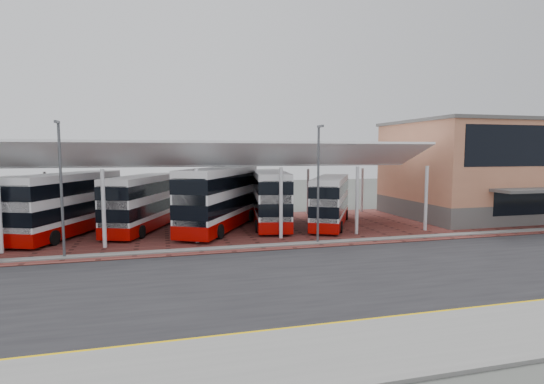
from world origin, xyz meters
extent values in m
plane|color=#444742|center=(0.00, 0.00, 0.00)|extent=(140.00, 140.00, 0.00)
cube|color=black|center=(0.00, -1.00, 0.01)|extent=(120.00, 14.00, 0.02)
cube|color=brown|center=(2.00, 13.00, 0.03)|extent=(72.00, 16.00, 0.06)
cube|color=slate|center=(0.00, -9.00, 0.07)|extent=(120.00, 4.00, 0.14)
cube|color=slate|center=(0.00, 6.20, 0.07)|extent=(120.00, 0.80, 0.14)
cube|color=#EDBA00|center=(0.00, -7.00, 0.03)|extent=(120.00, 0.12, 0.01)
cube|color=#EDBA00|center=(0.00, -6.70, 0.03)|extent=(120.00, 0.12, 0.01)
cylinder|color=silver|center=(-18.00, 19.50, 2.30)|extent=(0.26, 0.26, 4.60)
cylinder|color=silver|center=(-12.00, 8.50, 2.60)|extent=(0.26, 0.26, 5.20)
cylinder|color=silver|center=(-12.00, 19.50, 2.30)|extent=(0.26, 0.26, 4.60)
cylinder|color=silver|center=(-6.00, 8.50, 2.60)|extent=(0.26, 0.26, 5.20)
cylinder|color=silver|center=(-6.00, 19.50, 2.30)|extent=(0.26, 0.26, 4.60)
cylinder|color=silver|center=(0.00, 8.50, 2.60)|extent=(0.26, 0.26, 5.20)
cylinder|color=silver|center=(0.00, 19.50, 2.30)|extent=(0.26, 0.26, 4.60)
cylinder|color=silver|center=(6.00, 8.50, 2.60)|extent=(0.26, 0.26, 5.20)
cylinder|color=silver|center=(6.00, 19.50, 2.30)|extent=(0.26, 0.26, 4.60)
cylinder|color=silver|center=(12.00, 8.50, 2.60)|extent=(0.26, 0.26, 5.20)
cylinder|color=silver|center=(12.00, 19.50, 2.30)|extent=(0.26, 0.26, 4.60)
cube|color=white|center=(-6.00, 10.70, 6.10)|extent=(37.00, 4.95, 1.95)
cube|color=white|center=(-6.00, 16.30, 5.90)|extent=(37.00, 7.12, 1.43)
cube|color=#5A5755|center=(23.00, 14.00, 0.90)|extent=(18.00, 12.00, 1.80)
cube|color=tan|center=(23.00, 14.00, 5.40)|extent=(18.00, 12.00, 7.20)
cube|color=black|center=(23.00, 8.10, 2.10)|extent=(10.00, 0.25, 2.20)
cube|color=#5A5755|center=(23.00, 14.00, 9.10)|extent=(18.40, 12.40, 0.30)
cylinder|color=#4F5157|center=(-14.00, 6.30, 4.00)|extent=(0.16, 0.16, 8.00)
cube|color=#4F5157|center=(-14.00, 6.00, 8.00)|extent=(0.15, 0.90, 0.15)
cylinder|color=#4F5157|center=(2.00, 6.30, 4.00)|extent=(0.16, 0.16, 8.00)
cube|color=#4F5157|center=(2.00, 6.00, 8.00)|extent=(0.15, 0.90, 0.15)
cylinder|color=black|center=(-18.39, 16.38, 0.53)|extent=(0.36, 0.97, 0.95)
cube|color=white|center=(-15.14, 13.86, 2.51)|extent=(6.72, 11.33, 4.39)
cube|color=#9C0401|center=(-15.14, 13.86, 0.72)|extent=(6.77, 11.39, 0.92)
cube|color=black|center=(-15.14, 13.86, 2.05)|extent=(6.77, 11.39, 0.97)
cube|color=black|center=(-15.14, 13.86, 3.68)|extent=(6.77, 11.39, 0.97)
cube|color=black|center=(-17.30, 8.74, 2.41)|extent=(2.15, 0.99, 3.67)
cylinder|color=black|center=(-17.71, 11.05, 0.57)|extent=(0.66, 1.05, 1.02)
cylinder|color=black|center=(-15.36, 10.05, 0.57)|extent=(0.66, 1.05, 1.02)
cylinder|color=black|center=(-14.91, 17.66, 0.57)|extent=(0.66, 1.05, 1.02)
cylinder|color=black|center=(-12.56, 16.67, 0.57)|extent=(0.66, 1.05, 1.02)
cube|color=white|center=(-9.68, 14.56, 2.36)|extent=(6.08, 10.70, 4.13)
cube|color=#9C0401|center=(-9.68, 14.56, 0.68)|extent=(6.13, 10.75, 0.86)
cube|color=black|center=(-9.68, 14.56, 1.93)|extent=(6.13, 10.75, 0.91)
cube|color=black|center=(-9.68, 14.56, 3.47)|extent=(6.13, 10.75, 0.91)
cube|color=black|center=(-11.59, 9.69, 2.27)|extent=(2.05, 0.88, 3.45)
cylinder|color=black|center=(-12.03, 11.85, 0.54)|extent=(0.60, 0.99, 0.96)
cylinder|color=black|center=(-9.80, 10.97, 0.54)|extent=(0.60, 0.99, 0.96)
cylinder|color=black|center=(-9.57, 18.14, 0.54)|extent=(0.60, 0.99, 0.96)
cylinder|color=black|center=(-7.34, 17.26, 0.54)|extent=(0.60, 0.99, 0.96)
cube|color=white|center=(-3.72, 13.27, 2.68)|extent=(8.13, 11.84, 4.69)
cube|color=#9C0401|center=(-3.72, 13.27, 0.77)|extent=(8.19, 11.90, 0.98)
cube|color=black|center=(-3.72, 13.27, 2.19)|extent=(8.19, 11.90, 1.04)
cube|color=black|center=(-3.72, 13.27, 3.93)|extent=(8.19, 11.90, 1.04)
cube|color=black|center=(-6.56, 8.05, 2.57)|extent=(2.21, 1.27, 3.93)
cylinder|color=black|center=(-6.75, 10.55, 0.61)|extent=(0.79, 1.10, 1.09)
cylinder|color=black|center=(-4.35, 9.24, 0.61)|extent=(0.79, 1.10, 1.09)
cylinder|color=black|center=(-3.08, 17.29, 0.61)|extent=(0.79, 1.10, 1.09)
cylinder|color=black|center=(-0.68, 15.99, 0.61)|extent=(0.79, 1.10, 1.09)
cube|color=white|center=(0.65, 14.29, 2.49)|extent=(4.37, 11.40, 4.35)
cube|color=#9C0401|center=(0.65, 14.29, 0.72)|extent=(4.42, 11.45, 0.91)
cube|color=black|center=(0.65, 14.29, 2.03)|extent=(4.42, 11.45, 0.96)
cube|color=black|center=(0.65, 14.29, 3.65)|extent=(4.42, 11.45, 0.96)
cube|color=black|center=(-0.28, 8.85, 2.39)|extent=(2.26, 0.48, 3.64)
cylinder|color=black|center=(-1.20, 10.99, 0.57)|extent=(0.45, 1.05, 1.01)
cylinder|color=black|center=(1.30, 10.56, 0.57)|extent=(0.45, 1.05, 1.01)
cylinder|color=black|center=(0.00, 18.01, 0.57)|extent=(0.45, 1.05, 1.01)
cylinder|color=black|center=(2.50, 17.59, 0.57)|extent=(0.45, 1.05, 1.01)
cube|color=white|center=(5.55, 12.56, 2.24)|extent=(6.78, 9.85, 3.90)
cube|color=#9C0401|center=(5.55, 12.56, 0.65)|extent=(6.83, 9.90, 0.82)
cube|color=black|center=(5.55, 12.56, 1.83)|extent=(6.83, 9.90, 0.86)
cube|color=black|center=(5.55, 12.56, 3.28)|extent=(6.83, 9.90, 0.86)
cube|color=black|center=(3.18, 8.22, 2.15)|extent=(1.84, 1.06, 3.27)
cylinder|color=black|center=(3.02, 10.30, 0.51)|extent=(0.66, 0.92, 0.91)
cylinder|color=black|center=(5.01, 9.21, 0.51)|extent=(0.66, 0.92, 0.91)
cylinder|color=black|center=(6.09, 15.91, 0.51)|extent=(0.66, 0.92, 0.91)
cylinder|color=black|center=(8.08, 14.82, 0.51)|extent=(0.66, 0.92, 0.91)
camera|label=1|loc=(-8.41, -20.68, 6.30)|focal=28.00mm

